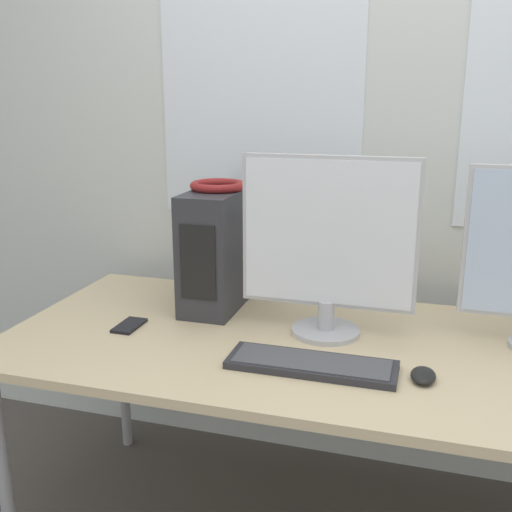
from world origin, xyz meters
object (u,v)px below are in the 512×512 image
monitor_main (328,244)px  headphones (218,186)px  mouse (423,375)px  keyboard (312,364)px  pc_tower (219,248)px  cell_phone (129,326)px

monitor_main → headphones: bearing=158.2°
headphones → mouse: size_ratio=1.88×
monitor_main → keyboard: size_ratio=1.20×
monitor_main → keyboard: monitor_main is taller
keyboard → headphones: bearing=135.0°
pc_tower → mouse: 0.84m
pc_tower → mouse: (0.71, -0.40, -0.19)m
monitor_main → cell_phone: 0.69m
monitor_main → cell_phone: (-0.61, -0.13, -0.28)m
mouse → cell_phone: size_ratio=0.79×
pc_tower → cell_phone: pc_tower is taller
cell_phone → headphones: bearing=55.3°
headphones → keyboard: (0.42, -0.42, -0.41)m
pc_tower → keyboard: (0.42, -0.41, -0.19)m
keyboard → mouse: size_ratio=4.58×
headphones → mouse: bearing=-29.5°
monitor_main → keyboard: (0.01, -0.25, -0.28)m
headphones → cell_phone: 0.55m
mouse → keyboard: bearing=-177.3°
keyboard → cell_phone: bearing=168.5°
headphones → keyboard: bearing=-45.0°
pc_tower → cell_phone: size_ratio=3.20×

